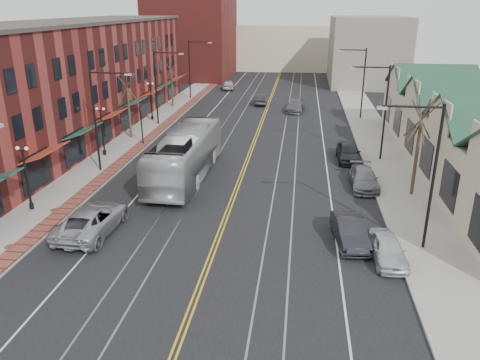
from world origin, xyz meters
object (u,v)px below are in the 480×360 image
(parked_suv, at_px, (92,220))
(parked_car_d, at_px, (348,152))
(parked_car_b, at_px, (350,231))
(parked_car_a, at_px, (387,249))
(transit_bus, at_px, (186,154))
(parked_car_c, at_px, (364,178))

(parked_suv, bearing_deg, parked_car_d, -133.78)
(parked_suv, xyz_separation_m, parked_car_b, (15.00, 0.65, -0.11))
(parked_car_a, height_order, parked_car_d, parked_car_d)
(parked_car_d, bearing_deg, transit_bus, -156.57)
(parked_suv, distance_m, parked_car_c, 19.40)
(transit_bus, height_order, parked_suv, transit_bus)
(parked_car_a, bearing_deg, parked_car_b, 131.48)
(transit_bus, relative_size, parked_suv, 2.21)
(parked_car_b, height_order, parked_car_c, parked_car_b)
(parked_car_a, bearing_deg, parked_car_d, 87.48)
(parked_car_b, distance_m, parked_car_c, 9.22)
(parked_car_c, bearing_deg, transit_bus, 177.12)
(parked_car_b, bearing_deg, parked_car_d, 78.45)
(transit_bus, xyz_separation_m, parked_car_b, (11.75, -9.48, -1.12))
(parked_suv, xyz_separation_m, parked_car_a, (16.80, -1.09, -0.16))
(transit_bus, xyz_separation_m, parked_suv, (-3.25, -10.13, -1.01))
(parked_car_b, xyz_separation_m, parked_car_c, (1.80, 9.04, -0.04))
(parked_suv, bearing_deg, parked_car_c, -148.39)
(parked_suv, height_order, parked_car_a, parked_suv)
(transit_bus, height_order, parked_car_c, transit_bus)
(parked_car_b, relative_size, parked_car_c, 0.94)
(parked_car_c, xyz_separation_m, parked_car_d, (-0.60, 6.28, 0.12))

